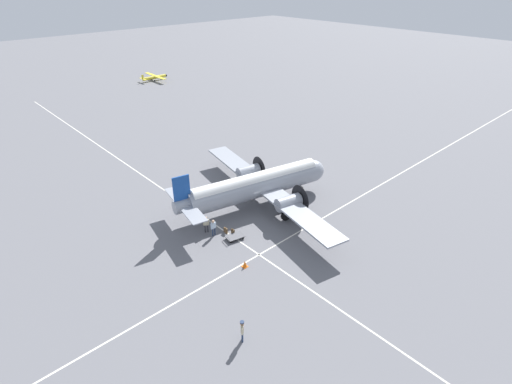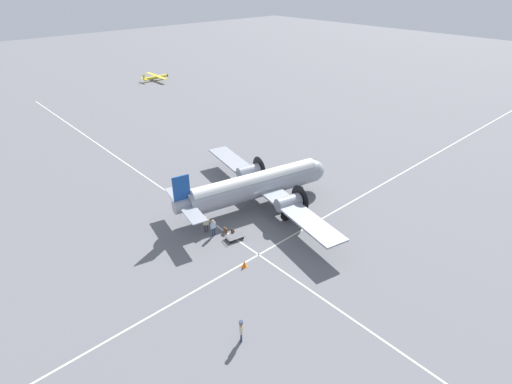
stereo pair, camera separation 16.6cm
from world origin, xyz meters
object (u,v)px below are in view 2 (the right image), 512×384
object	(u,v)px
passenger_boarding	(213,226)
light_aircraft_distant	(156,77)
crew_foreground	(241,329)
suitcase_upright_spare	(225,230)
airliner_main	(259,184)
suitcase_near_door	(233,232)
baggage_cart	(234,236)
ramp_agent	(206,223)
traffic_cone	(244,264)

from	to	relation	value
passenger_boarding	light_aircraft_distant	world-z (taller)	passenger_boarding
crew_foreground	suitcase_upright_spare	size ratio (longest dim) A/B	3.05
passenger_boarding	light_aircraft_distant	size ratio (longest dim) A/B	0.20
airliner_main	passenger_boarding	distance (m)	7.79
airliner_main	light_aircraft_distant	xyz separation A→B (m)	(59.30, -20.78, -1.78)
airliner_main	suitcase_near_door	world-z (taller)	airliner_main
airliner_main	baggage_cart	xyz separation A→B (m)	(-3.27, 6.33, -2.27)
ramp_agent	crew_foreground	bearing A→B (deg)	-81.10
crew_foreground	passenger_boarding	world-z (taller)	crew_foreground
crew_foreground	traffic_cone	size ratio (longest dim) A/B	2.93
traffic_cone	crew_foreground	bearing A→B (deg)	137.80
airliner_main	suitcase_near_door	distance (m)	6.90
light_aircraft_distant	traffic_cone	bearing A→B (deg)	-112.58
airliner_main	baggage_cart	size ratio (longest dim) A/B	13.02
baggage_cart	traffic_cone	size ratio (longest dim) A/B	2.99
passenger_boarding	suitcase_near_door	distance (m)	2.09
airliner_main	passenger_boarding	world-z (taller)	airliner_main
passenger_boarding	crew_foreground	bearing A→B (deg)	-117.02
traffic_cone	airliner_main	bearing A→B (deg)	-49.48
suitcase_upright_spare	suitcase_near_door	bearing A→B (deg)	-153.71
suitcase_near_door	airliner_main	bearing A→B (deg)	-66.73
suitcase_near_door	suitcase_upright_spare	xyz separation A→B (m)	(0.73, 0.36, -0.01)
suitcase_near_door	light_aircraft_distant	size ratio (longest dim) A/B	0.07
airliner_main	suitcase_upright_spare	size ratio (longest dim) A/B	40.40
baggage_cart	light_aircraft_distant	bearing A→B (deg)	77.89
baggage_cart	crew_foreground	bearing A→B (deg)	-115.84
ramp_agent	light_aircraft_distant	xyz separation A→B (m)	(59.76, -28.50, -0.36)
crew_foreground	baggage_cart	bearing A→B (deg)	-175.82
suitcase_near_door	baggage_cart	distance (m)	0.78
light_aircraft_distant	traffic_cone	xyz separation A→B (m)	(-66.46, 29.16, -0.47)
suitcase_upright_spare	traffic_cone	size ratio (longest dim) A/B	0.96
ramp_agent	traffic_cone	world-z (taller)	ramp_agent
baggage_cart	traffic_cone	world-z (taller)	traffic_cone
traffic_cone	ramp_agent	bearing A→B (deg)	-5.63
light_aircraft_distant	traffic_cone	distance (m)	72.58
airliner_main	crew_foreground	xyz separation A→B (m)	(-13.21, 13.86, -1.36)
light_aircraft_distant	passenger_boarding	bearing A→B (deg)	-113.88
passenger_boarding	suitcase_upright_spare	bearing A→B (deg)	-18.59
passenger_boarding	suitcase_near_door	xyz separation A→B (m)	(-1.15, -1.53, -0.83)
baggage_cart	suitcase_near_door	bearing A→B (deg)	75.22
crew_foreground	traffic_cone	bearing A→B (deg)	179.13
ramp_agent	suitcase_near_door	bearing A→B (deg)	-16.02
crew_foreground	traffic_cone	xyz separation A→B (m)	(6.04, -5.48, -0.88)
crew_foreground	passenger_boarding	bearing A→B (deg)	-166.94
light_aircraft_distant	traffic_cone	world-z (taller)	light_aircraft_distant
suitcase_upright_spare	baggage_cart	bearing A→B (deg)	-179.30
crew_foreground	suitcase_upright_spare	bearing A→B (deg)	-172.15
airliner_main	traffic_cone	size ratio (longest dim) A/B	38.86
passenger_boarding	baggage_cart	xyz separation A→B (m)	(-1.85, -1.19, -0.86)
crew_foreground	suitcase_near_door	size ratio (longest dim) A/B	2.92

